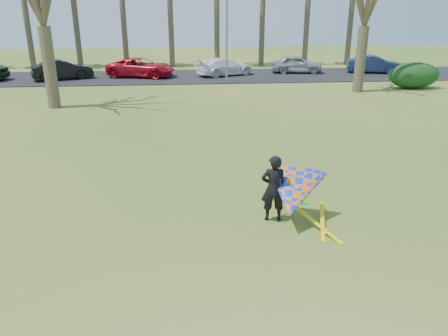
{
  "coord_description": "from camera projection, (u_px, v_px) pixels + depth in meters",
  "views": [
    {
      "loc": [
        -0.99,
        -8.93,
        5.22
      ],
      "look_at": [
        0.0,
        2.0,
        1.1
      ],
      "focal_mm": 35.0,
      "sensor_mm": 36.0,
      "label": 1
    }
  ],
  "objects": [
    {
      "name": "ground",
      "position": [
        232.0,
        242.0,
        10.25
      ],
      "size": [
        100.0,
        100.0,
        0.0
      ],
      "primitive_type": "plane",
      "color": "#205612",
      "rests_on": "ground"
    },
    {
      "name": "parking_strip",
      "position": [
        197.0,
        76.0,
        33.54
      ],
      "size": [
        46.0,
        7.0,
        0.06
      ],
      "primitive_type": "cube",
      "color": "black",
      "rests_on": "ground"
    },
    {
      "name": "streetlight",
      "position": [
        229.0,
        16.0,
        29.37
      ],
      "size": [
        2.28,
        0.18,
        8.0
      ],
      "color": "gray",
      "rests_on": "ground"
    },
    {
      "name": "hedge_near",
      "position": [
        414.0,
        75.0,
        28.63
      ],
      "size": [
        3.43,
        1.55,
        1.71
      ],
      "primitive_type": "ellipsoid",
      "color": "#153915",
      "rests_on": "ground"
    },
    {
      "name": "car_1",
      "position": [
        62.0,
        70.0,
        31.81
      ],
      "size": [
        4.48,
        3.01,
        1.4
      ],
      "primitive_type": "imported",
      "rotation": [
        0.0,
        0.0,
        1.97
      ],
      "color": "black",
      "rests_on": "parking_strip"
    },
    {
      "name": "car_2",
      "position": [
        141.0,
        67.0,
        32.9
      ],
      "size": [
        5.45,
        3.45,
        1.4
      ],
      "primitive_type": "imported",
      "rotation": [
        0.0,
        0.0,
        1.33
      ],
      "color": "red",
      "rests_on": "parking_strip"
    },
    {
      "name": "car_3",
      "position": [
        225.0,
        67.0,
        33.65
      ],
      "size": [
        4.9,
        3.59,
        1.32
      ],
      "primitive_type": "imported",
      "rotation": [
        0.0,
        0.0,
        2.0
      ],
      "color": "white",
      "rests_on": "parking_strip"
    },
    {
      "name": "car_4",
      "position": [
        297.0,
        64.0,
        34.83
      ],
      "size": [
        4.2,
        2.11,
        1.37
      ],
      "primitive_type": "imported",
      "rotation": [
        0.0,
        0.0,
        1.45
      ],
      "color": "#9397A0",
      "rests_on": "parking_strip"
    },
    {
      "name": "car_5",
      "position": [
        374.0,
        64.0,
        34.83
      ],
      "size": [
        4.38,
        2.56,
        1.36
      ],
      "primitive_type": "imported",
      "rotation": [
        0.0,
        0.0,
        1.28
      ],
      "color": "navy",
      "rests_on": "parking_strip"
    },
    {
      "name": "kite_flyer",
      "position": [
        291.0,
        192.0,
        10.83
      ],
      "size": [
        2.13,
        2.39,
        2.02
      ],
      "color": "black",
      "rests_on": "ground"
    }
  ]
}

